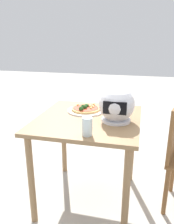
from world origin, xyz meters
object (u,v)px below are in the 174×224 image
Objects in this scene: drinking_glass at (87,126)px; pizza at (85,108)px; dining_table at (88,131)px; motorcycle_helmet at (117,105)px.

pizza is at bearing -74.76° from drinking_glass.
drinking_glass is at bearing 105.24° from pizza.
pizza is 0.51m from drinking_glass.
pizza is (0.06, -0.15, 0.14)m from dining_table.
motorcycle_helmet is at bearing 147.67° from pizza.
drinking_glass is (0.16, 0.31, -0.07)m from motorcycle_helmet.
dining_table is at bearing -78.01° from drinking_glass.
dining_table is 3.38× the size of pizza.
drinking_glass reaches higher than pizza.
pizza reaches higher than dining_table.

